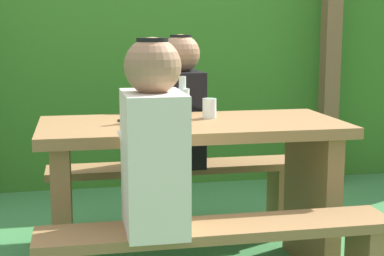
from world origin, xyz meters
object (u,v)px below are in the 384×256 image
(person_white_shirt, at_px, (153,143))
(picnic_table, at_px, (192,173))
(bottle_left, at_px, (158,98))
(bench_near, at_px, (218,254))
(bottle_right, at_px, (182,105))
(bench_far, at_px, (174,185))
(person_black_coat, at_px, (181,105))
(drinking_glass, at_px, (209,108))
(cell_phone, at_px, (133,121))

(person_white_shirt, bearing_deg, picnic_table, 64.41)
(bottle_left, bearing_deg, bench_near, -75.74)
(bench_near, height_order, bottle_right, bottle_right)
(bench_far, bearing_deg, bottle_left, -108.25)
(bench_far, bearing_deg, person_black_coat, -4.52)
(person_white_shirt, relative_size, drinking_glass, 7.51)
(bench_near, bearing_deg, picnic_table, 90.00)
(bench_far, height_order, bottle_right, bottle_right)
(person_white_shirt, distance_m, drinking_glass, 0.71)
(cell_phone, bearing_deg, bottle_right, -55.38)
(picnic_table, relative_size, bench_near, 1.00)
(picnic_table, bearing_deg, bottle_left, 155.70)
(bottle_left, bearing_deg, cell_phone, -163.86)
(picnic_table, relative_size, bottle_right, 6.46)
(bottle_left, relative_size, cell_phone, 1.85)
(person_white_shirt, bearing_deg, bottle_left, 80.45)
(bench_near, xyz_separation_m, person_white_shirt, (-0.25, 0.00, 0.45))
(bench_far, bearing_deg, drinking_glass, -76.44)
(person_white_shirt, height_order, bottle_right, person_white_shirt)
(picnic_table, xyz_separation_m, cell_phone, (-0.27, 0.03, 0.25))
(person_black_coat, xyz_separation_m, bottle_right, (-0.10, -0.58, 0.08))
(bench_far, distance_m, bottle_right, 0.79)
(bottle_right, bearing_deg, drinking_glass, 43.44)
(picnic_table, xyz_separation_m, bottle_right, (-0.06, -0.06, 0.33))
(bench_near, height_order, drinking_glass, drinking_glass)
(drinking_glass, xyz_separation_m, cell_phone, (-0.38, -0.06, -0.04))
(bench_far, height_order, bottle_left, bottle_left)
(bench_near, xyz_separation_m, bottle_right, (-0.06, 0.47, 0.53))
(person_white_shirt, height_order, bottle_left, person_white_shirt)
(bench_far, xyz_separation_m, bottle_left, (-0.15, -0.46, 0.55))
(bench_far, distance_m, person_black_coat, 0.46)
(drinking_glass, bearing_deg, bottle_right, -136.56)
(person_white_shirt, height_order, cell_phone, person_white_shirt)
(drinking_glass, height_order, bottle_left, bottle_left)
(bench_near, height_order, bottle_left, bottle_left)
(picnic_table, distance_m, bench_near, 0.56)
(person_black_coat, distance_m, bottle_right, 0.59)
(drinking_glass, bearing_deg, bottle_left, -174.45)
(person_black_coat, height_order, bottle_left, person_black_coat)
(picnic_table, relative_size, bench_far, 1.00)
(drinking_glass, bearing_deg, person_black_coat, 98.25)
(bench_near, relative_size, person_white_shirt, 1.95)
(person_white_shirt, relative_size, bottle_right, 3.32)
(bench_near, xyz_separation_m, person_black_coat, (0.04, 1.05, 0.45))
(cell_phone, bearing_deg, bench_near, -96.59)
(picnic_table, bearing_deg, person_black_coat, 85.39)
(picnic_table, distance_m, cell_phone, 0.37)
(cell_phone, bearing_deg, bottle_left, -16.55)
(bench_far, xyz_separation_m, person_white_shirt, (-0.25, -1.05, 0.45))
(bench_far, height_order, person_white_shirt, person_white_shirt)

